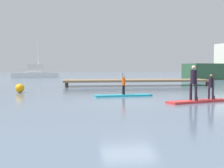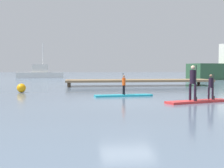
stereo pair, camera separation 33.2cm
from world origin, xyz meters
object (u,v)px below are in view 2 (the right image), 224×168
paddler_child_solo (124,84)px  mooring_buoy_near (21,88)px  paddler_child_front (211,85)px  fishing_boat_green_midground (40,73)px  paddler_adult (193,80)px  paddleboard_near (124,95)px  paddleboard_far (198,101)px

paddler_child_solo → mooring_buoy_near: (-6.02, 3.55, -0.41)m
paddler_child_front → fishing_boat_green_midground: bearing=107.0°
paddler_adult → paddler_child_front: paddler_adult is taller
paddler_child_solo → fishing_boat_green_midground: 35.21m
fishing_boat_green_midground → paddler_child_front: bearing=-73.0°
paddler_child_front → mooring_buoy_near: 11.66m
paddleboard_near → fishing_boat_green_midground: bearing=103.0°
fishing_boat_green_midground → paddler_child_solo: bearing=-76.9°
paddleboard_near → mooring_buoy_near: size_ratio=5.70×
paddler_child_solo → paddler_adult: paddler_adult is taller
paddler_child_front → mooring_buoy_near: paddler_child_front is taller
paddler_child_front → fishing_boat_green_midground: fishing_boat_green_midground is taller
paddleboard_far → paddler_adult: (-0.29, -0.10, 0.95)m
paddleboard_near → fishing_boat_green_midground: (-7.95, 34.31, 0.74)m
paddler_child_solo → paddler_adult: size_ratio=0.74×
paddleboard_far → mooring_buoy_near: mooring_buoy_near is taller
paddleboard_near → fishing_boat_green_midground: fishing_boat_green_midground is taller
paddler_child_solo → mooring_buoy_near: 7.00m
paddleboard_far → paddler_child_front: size_ratio=2.75×
paddler_child_solo → paddler_adult: bearing=-54.0°
paddler_child_front → paddleboard_far: bearing=-162.6°
paddleboard_near → paddleboard_far: (2.79, -3.34, -0.00)m
paddler_adult → mooring_buoy_near: (-8.53, 7.00, -0.71)m
paddleboard_near → paddler_adult: bearing=-53.9°
paddleboard_far → paddler_child_front: (0.73, 0.23, 0.70)m
paddleboard_far → paddler_child_front: 1.04m
paddler_adult → fishing_boat_green_midground: fishing_boat_green_midground is taller
mooring_buoy_near → fishing_boat_green_midground: bearing=93.6°
paddleboard_far → fishing_boat_green_midground: 39.16m
paddler_adult → fishing_boat_green_midground: (-10.45, 37.75, -0.21)m
fishing_boat_green_midground → mooring_buoy_near: size_ratio=13.42×
paddleboard_far → fishing_boat_green_midground: (-10.74, 37.65, 0.74)m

